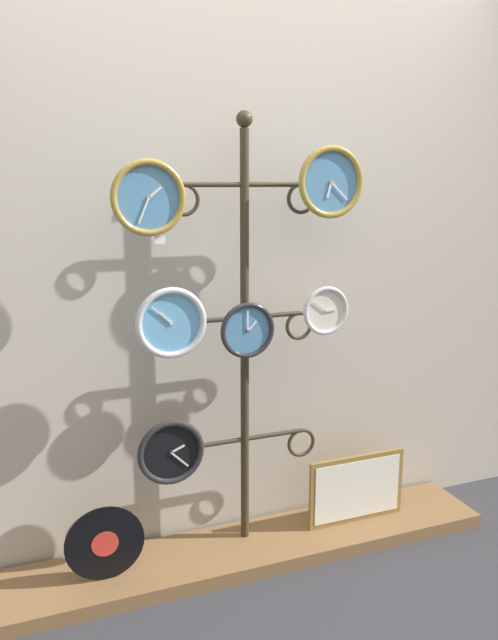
{
  "coord_description": "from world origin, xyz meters",
  "views": [
    {
      "loc": [
        -0.88,
        -1.93,
        1.6
      ],
      "look_at": [
        0.0,
        0.36,
        1.05
      ],
      "focal_mm": 35.0,
      "sensor_mm": 36.0,
      "label": 1
    }
  ],
  "objects_px": {
    "clock_top_left": "(148,198)",
    "clock_top_right": "(331,182)",
    "clock_middle_left": "(171,323)",
    "clock_bottom_left": "(171,452)",
    "display_stand": "(245,429)",
    "vinyl_record": "(105,544)",
    "clock_middle_right": "(325,310)",
    "clock_middle_center": "(247,330)",
    "picture_frame": "(357,488)"
  },
  "relations": [
    {
      "from": "display_stand",
      "to": "clock_middle_center",
      "type": "xyz_separation_m",
      "value": [
        -0.02,
        -0.08,
        0.45
      ]
    },
    {
      "from": "clock_middle_center",
      "to": "display_stand",
      "type": "bearing_deg",
      "value": 76.27
    },
    {
      "from": "clock_bottom_left",
      "to": "clock_middle_left",
      "type": "bearing_deg",
      "value": -6.5
    },
    {
      "from": "clock_bottom_left",
      "to": "clock_top_left",
      "type": "bearing_deg",
      "value": -166.2
    },
    {
      "from": "vinyl_record",
      "to": "clock_middle_center",
      "type": "bearing_deg",
      "value": 1.62
    },
    {
      "from": "clock_middle_left",
      "to": "clock_top_left",
      "type": "bearing_deg",
      "value": -170.27
    },
    {
      "from": "picture_frame",
      "to": "clock_top_left",
      "type": "bearing_deg",
      "value": -178.22
    },
    {
      "from": "clock_bottom_left",
      "to": "vinyl_record",
      "type": "height_order",
      "value": "clock_bottom_left"
    },
    {
      "from": "clock_top_left",
      "to": "clock_middle_center",
      "type": "distance_m",
      "value": 0.65
    },
    {
      "from": "clock_bottom_left",
      "to": "clock_middle_center",
      "type": "bearing_deg",
      "value": 0.24
    },
    {
      "from": "vinyl_record",
      "to": "clock_top_right",
      "type": "bearing_deg",
      "value": 0.22
    },
    {
      "from": "clock_top_left",
      "to": "clock_top_right",
      "type": "xyz_separation_m",
      "value": [
        0.73,
        0.0,
        0.05
      ]
    },
    {
      "from": "clock_bottom_left",
      "to": "picture_frame",
      "type": "relative_size",
      "value": 0.57
    },
    {
      "from": "clock_middle_right",
      "to": "clock_middle_left",
      "type": "bearing_deg",
      "value": 178.94
    },
    {
      "from": "clock_middle_right",
      "to": "display_stand",
      "type": "bearing_deg",
      "value": 163.63
    },
    {
      "from": "display_stand",
      "to": "clock_top_right",
      "type": "distance_m",
      "value": 1.09
    },
    {
      "from": "vinyl_record",
      "to": "picture_frame",
      "type": "xyz_separation_m",
      "value": [
        1.15,
        0.03,
        0.0
      ]
    },
    {
      "from": "clock_bottom_left",
      "to": "clock_top_right",
      "type": "bearing_deg",
      "value": -1.02
    },
    {
      "from": "clock_middle_right",
      "to": "clock_bottom_left",
      "type": "xyz_separation_m",
      "value": [
        -0.67,
        0.01,
        -0.53
      ]
    },
    {
      "from": "picture_frame",
      "to": "clock_bottom_left",
      "type": "bearing_deg",
      "value": -179.04
    },
    {
      "from": "display_stand",
      "to": "clock_top_right",
      "type": "height_order",
      "value": "display_stand"
    },
    {
      "from": "clock_top_left",
      "to": "clock_top_right",
      "type": "bearing_deg",
      "value": 0.18
    },
    {
      "from": "display_stand",
      "to": "clock_top_left",
      "type": "relative_size",
      "value": 6.78
    },
    {
      "from": "display_stand",
      "to": "clock_middle_left",
      "type": "height_order",
      "value": "display_stand"
    },
    {
      "from": "clock_top_right",
      "to": "clock_middle_center",
      "type": "bearing_deg",
      "value": 177.8
    },
    {
      "from": "clock_middle_left",
      "to": "vinyl_record",
      "type": "relative_size",
      "value": 0.89
    },
    {
      "from": "clock_top_left",
      "to": "clock_middle_right",
      "type": "distance_m",
      "value": 0.86
    },
    {
      "from": "clock_top_right",
      "to": "clock_bottom_left",
      "type": "bearing_deg",
      "value": 178.98
    },
    {
      "from": "display_stand",
      "to": "clock_middle_right",
      "type": "xyz_separation_m",
      "value": [
        0.32,
        -0.09,
        0.51
      ]
    },
    {
      "from": "clock_bottom_left",
      "to": "picture_frame",
      "type": "bearing_deg",
      "value": 0.96
    },
    {
      "from": "clock_bottom_left",
      "to": "vinyl_record",
      "type": "xyz_separation_m",
      "value": [
        -0.28,
        -0.02,
        -0.33
      ]
    },
    {
      "from": "display_stand",
      "to": "vinyl_record",
      "type": "xyz_separation_m",
      "value": [
        -0.62,
        -0.1,
        -0.35
      ]
    },
    {
      "from": "vinyl_record",
      "to": "picture_frame",
      "type": "height_order",
      "value": "picture_frame"
    },
    {
      "from": "clock_top_left",
      "to": "clock_bottom_left",
      "type": "relative_size",
      "value": 1.01
    },
    {
      "from": "display_stand",
      "to": "clock_top_left",
      "type": "distance_m",
      "value": 1.06
    },
    {
      "from": "clock_middle_left",
      "to": "clock_middle_center",
      "type": "bearing_deg",
      "value": 0.57
    },
    {
      "from": "clock_middle_left",
      "to": "vinyl_record",
      "type": "bearing_deg",
      "value": -177.26
    },
    {
      "from": "clock_bottom_left",
      "to": "vinyl_record",
      "type": "bearing_deg",
      "value": -176.76
    },
    {
      "from": "clock_top_right",
      "to": "clock_middle_right",
      "type": "height_order",
      "value": "clock_top_right"
    },
    {
      "from": "clock_middle_center",
      "to": "vinyl_record",
      "type": "xyz_separation_m",
      "value": [
        -0.6,
        -0.02,
        -0.8
      ]
    },
    {
      "from": "clock_middle_center",
      "to": "clock_middle_right",
      "type": "distance_m",
      "value": 0.35
    },
    {
      "from": "clock_top_left",
      "to": "picture_frame",
      "type": "distance_m",
      "value": 1.61
    },
    {
      "from": "vinyl_record",
      "to": "picture_frame",
      "type": "relative_size",
      "value": 0.65
    },
    {
      "from": "clock_middle_right",
      "to": "picture_frame",
      "type": "height_order",
      "value": "clock_middle_right"
    },
    {
      "from": "clock_middle_left",
      "to": "clock_bottom_left",
      "type": "bearing_deg",
      "value": 173.5
    },
    {
      "from": "clock_top_right",
      "to": "clock_middle_left",
      "type": "bearing_deg",
      "value": 179.1
    },
    {
      "from": "display_stand",
      "to": "vinyl_record",
      "type": "distance_m",
      "value": 0.72
    },
    {
      "from": "picture_frame",
      "to": "clock_middle_center",
      "type": "bearing_deg",
      "value": -178.61
    },
    {
      "from": "clock_top_right",
      "to": "picture_frame",
      "type": "relative_size",
      "value": 0.6
    },
    {
      "from": "clock_top_right",
      "to": "clock_middle_center",
      "type": "height_order",
      "value": "clock_top_right"
    }
  ]
}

